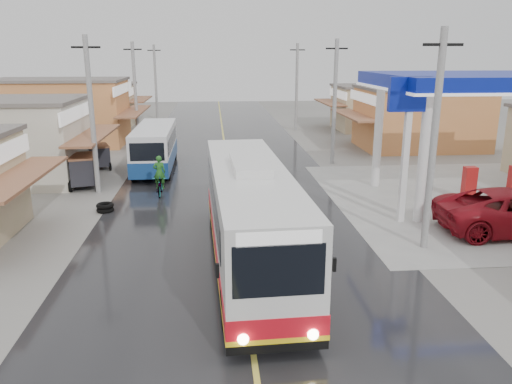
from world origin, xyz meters
TOP-DOWN VIEW (x-y plane):
  - ground at (0.00, 0.00)m, footprint 120.00×120.00m
  - road at (0.00, 15.00)m, footprint 12.00×90.00m
  - centre_line at (0.00, 15.00)m, footprint 0.15×90.00m
  - shopfronts_left at (-13.00, 18.00)m, footprint 11.00×44.00m
  - shopfronts_right at (15.00, 12.00)m, footprint 11.00×44.00m
  - utility_poles_left at (-7.00, 16.00)m, footprint 1.60×50.00m
  - utility_poles_right at (7.00, 15.00)m, footprint 1.60×36.00m
  - coach_bus at (0.32, -0.93)m, footprint 3.08×11.92m
  - second_bus at (-4.53, 14.17)m, footprint 2.28×8.21m
  - cyclist at (-3.66, 8.21)m, footprint 0.73×1.98m
  - tricycle_near at (-7.97, 10.08)m, footprint 2.08×2.48m
  - tricycle_far at (-8.17, 14.75)m, footprint 1.90×2.17m
  - tyre_stack at (-5.95, 5.56)m, footprint 0.81×0.81m

SIDE VIEW (x-z plane):
  - ground at x=0.00m, z-range 0.00..0.00m
  - shopfronts_left at x=-13.00m, z-range -2.60..2.60m
  - shopfronts_right at x=15.00m, z-range -2.40..2.40m
  - utility_poles_left at x=-7.00m, z-range -4.00..4.00m
  - utility_poles_right at x=7.00m, z-range -4.00..4.00m
  - road at x=0.00m, z-range 0.00..0.02m
  - centre_line at x=0.00m, z-range 0.02..0.03m
  - tyre_stack at x=-5.95m, z-range 0.00..0.41m
  - cyclist at x=-3.66m, z-range -0.36..1.76m
  - tricycle_far at x=-8.17m, z-range 0.11..1.64m
  - tricycle_near at x=-7.97m, z-range 0.13..1.94m
  - second_bus at x=-4.53m, z-range 0.11..2.82m
  - coach_bus at x=0.32m, z-range -0.06..3.63m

